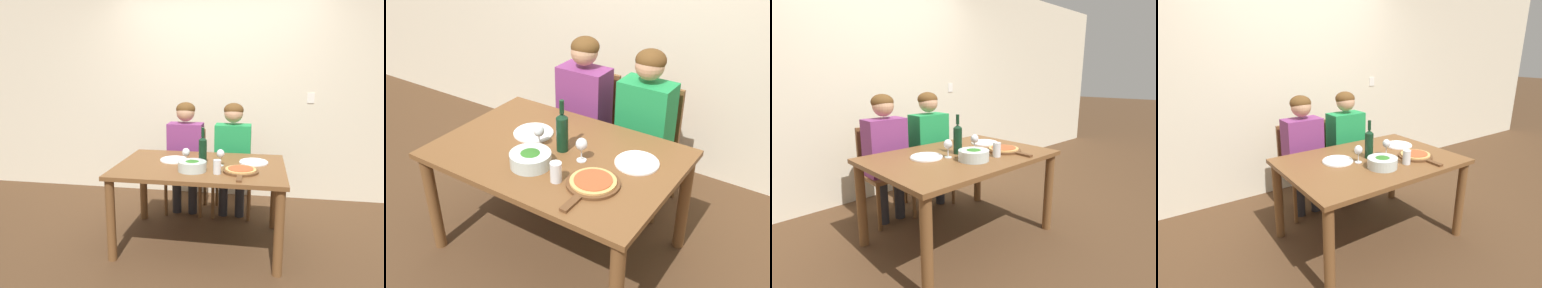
% 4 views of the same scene
% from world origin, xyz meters
% --- Properties ---
extents(ground_plane, '(40.00, 40.00, 0.00)m').
position_xyz_m(ground_plane, '(0.00, 0.00, 0.00)').
color(ground_plane, '#4C331E').
extents(back_wall, '(10.00, 0.06, 2.70)m').
position_xyz_m(back_wall, '(0.00, 1.42, 1.35)').
color(back_wall, beige).
rests_on(back_wall, ground).
extents(dining_table, '(1.49, 1.03, 0.75)m').
position_xyz_m(dining_table, '(0.00, 0.00, 0.64)').
color(dining_table, brown).
rests_on(dining_table, ground).
extents(chair_left, '(0.42, 0.42, 0.92)m').
position_xyz_m(chair_left, '(-0.28, 0.84, 0.50)').
color(chair_left, brown).
rests_on(chair_left, ground).
extents(chair_right, '(0.42, 0.42, 0.92)m').
position_xyz_m(chair_right, '(0.24, 0.84, 0.50)').
color(chair_right, brown).
rests_on(chair_right, ground).
extents(person_woman, '(0.47, 0.51, 1.24)m').
position_xyz_m(person_woman, '(-0.28, 0.73, 0.75)').
color(person_woman, '#28282D').
rests_on(person_woman, ground).
extents(person_man, '(0.47, 0.51, 1.24)m').
position_xyz_m(person_man, '(0.24, 0.73, 0.75)').
color(person_man, '#28282D').
rests_on(person_man, ground).
extents(wine_bottle, '(0.07, 0.07, 0.34)m').
position_xyz_m(wine_bottle, '(0.01, 0.04, 0.89)').
color(wine_bottle, black).
rests_on(wine_bottle, dining_table).
extents(broccoli_bowl, '(0.24, 0.24, 0.09)m').
position_xyz_m(broccoli_bowl, '(-0.04, -0.21, 0.80)').
color(broccoli_bowl, silver).
rests_on(broccoli_bowl, dining_table).
extents(dinner_plate_left, '(0.26, 0.26, 0.02)m').
position_xyz_m(dinner_plate_left, '(-0.27, 0.11, 0.76)').
color(dinner_plate_left, white).
rests_on(dinner_plate_left, dining_table).
extents(dinner_plate_right, '(0.26, 0.26, 0.02)m').
position_xyz_m(dinner_plate_right, '(0.47, 0.15, 0.76)').
color(dinner_plate_right, white).
rests_on(dinner_plate_right, dining_table).
extents(pizza_on_board, '(0.30, 0.44, 0.04)m').
position_xyz_m(pizza_on_board, '(0.37, -0.18, 0.77)').
color(pizza_on_board, brown).
rests_on(pizza_on_board, dining_table).
extents(wine_glass_left, '(0.07, 0.07, 0.15)m').
position_xyz_m(wine_glass_left, '(-0.13, -0.01, 0.86)').
color(wine_glass_left, silver).
rests_on(wine_glass_left, dining_table).
extents(wine_glass_right, '(0.07, 0.07, 0.15)m').
position_xyz_m(wine_glass_right, '(0.18, -0.00, 0.86)').
color(wine_glass_right, silver).
rests_on(wine_glass_right, dining_table).
extents(water_tumbler, '(0.07, 0.07, 0.12)m').
position_xyz_m(water_tumbler, '(0.18, -0.26, 0.81)').
color(water_tumbler, silver).
rests_on(water_tumbler, dining_table).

